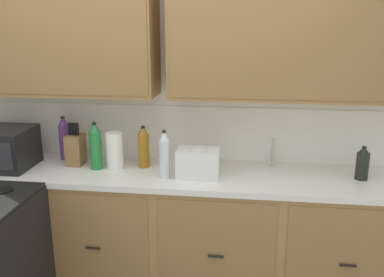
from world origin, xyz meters
TOP-DOWN VIEW (x-y plane):
  - wall_unit at (0.00, 0.50)m, footprint 4.45×0.40m
  - counter_run at (0.00, 0.30)m, footprint 3.28×0.64m
  - toaster at (0.26, 0.23)m, footprint 0.28×0.18m
  - knife_block at (-0.64, 0.37)m, footprint 0.11×0.14m
  - sink_faucet at (0.77, 0.51)m, footprint 0.02×0.02m
  - paper_towel_roll at (-0.33, 0.31)m, footprint 0.12×0.12m
  - bottle_green at (-0.46, 0.29)m, footprint 0.08×0.08m
  - bottle_amber at (-0.14, 0.37)m, footprint 0.08×0.08m
  - bottle_dark at (1.33, 0.32)m, footprint 0.08×0.08m
  - bottle_violet at (-0.76, 0.47)m, footprint 0.08×0.08m
  - bottle_clear at (0.05, 0.18)m, footprint 0.07×0.07m

SIDE VIEW (x-z plane):
  - counter_run at x=0.00m, z-range 0.01..0.95m
  - toaster at x=0.26m, z-range 0.94..1.13m
  - sink_faucet at x=0.77m, z-range 0.94..1.14m
  - bottle_dark at x=1.33m, z-range 0.94..1.16m
  - knife_block at x=-0.64m, z-range 0.90..1.21m
  - paper_towel_roll at x=-0.33m, z-range 0.94..1.20m
  - bottle_amber at x=-0.14m, z-range 0.94..1.23m
  - bottle_clear at x=0.05m, z-range 0.93..1.26m
  - bottle_violet at x=-0.76m, z-range 0.93..1.26m
  - bottle_green at x=-0.46m, z-range 0.93..1.27m
  - wall_unit at x=0.00m, z-range 0.45..2.85m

